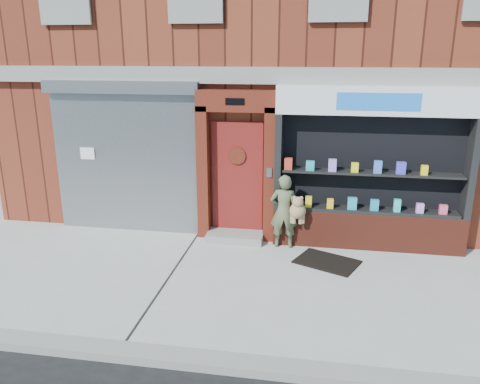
# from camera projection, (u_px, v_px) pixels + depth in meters

# --- Properties ---
(ground) EXTENTS (80.00, 80.00, 0.00)m
(ground) POSITION_uv_depth(u_px,v_px,m) (263.00, 283.00, 7.50)
(ground) COLOR #9E9E99
(ground) RESTS_ON ground
(curb) EXTENTS (60.00, 0.30, 0.12)m
(curb) POSITION_uv_depth(u_px,v_px,m) (241.00, 365.00, 5.45)
(curb) COLOR gray
(curb) RESTS_ON ground
(building) EXTENTS (12.00, 8.16, 8.00)m
(building) POSITION_uv_depth(u_px,v_px,m) (292.00, 34.00, 12.01)
(building) COLOR maroon
(building) RESTS_ON ground
(shutter_bay) EXTENTS (3.10, 0.30, 3.04)m
(shutter_bay) POSITION_uv_depth(u_px,v_px,m) (126.00, 148.00, 9.30)
(shutter_bay) COLOR gray
(shutter_bay) RESTS_ON ground
(red_door_bay) EXTENTS (1.52, 0.58, 2.90)m
(red_door_bay) POSITION_uv_depth(u_px,v_px,m) (236.00, 166.00, 8.95)
(red_door_bay) COLOR #49150C
(red_door_bay) RESTS_ON ground
(pharmacy_bay) EXTENTS (3.50, 0.41, 3.00)m
(pharmacy_bay) POSITION_uv_depth(u_px,v_px,m) (370.00, 177.00, 8.54)
(pharmacy_bay) COLOR maroon
(pharmacy_bay) RESTS_ON ground
(woman) EXTENTS (0.68, 0.41, 1.41)m
(woman) POSITION_uv_depth(u_px,v_px,m) (286.00, 211.00, 8.70)
(woman) COLOR #545D3D
(woman) RESTS_ON ground
(doormat) EXTENTS (1.25, 1.09, 0.03)m
(doormat) POSITION_uv_depth(u_px,v_px,m) (327.00, 262.00, 8.24)
(doormat) COLOR black
(doormat) RESTS_ON ground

